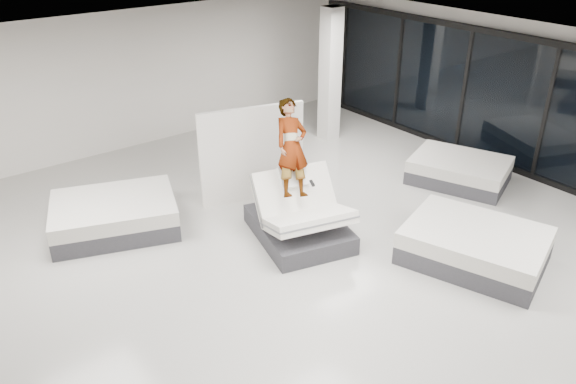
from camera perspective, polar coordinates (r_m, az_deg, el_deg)
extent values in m
plane|color=#B0ADA6|center=(9.01, 3.91, -8.64)|extent=(14.00, 14.00, 0.00)
plane|color=black|center=(7.60, 4.68, 11.33)|extent=(14.00, 14.00, 0.00)
cube|color=silver|center=(13.83, -15.71, 10.83)|extent=(12.00, 0.04, 3.20)
cube|color=silver|center=(12.74, 25.10, 7.90)|extent=(0.04, 14.00, 3.20)
cube|color=#36363B|center=(9.92, 1.09, -3.76)|extent=(1.84, 2.17, 0.33)
cube|color=white|center=(9.80, 0.63, -0.19)|extent=(1.55, 1.08, 0.86)
cube|color=slate|center=(9.80, 0.63, -0.19)|extent=(1.53, 0.96, 0.77)
cube|color=white|center=(9.39, 2.15, -2.84)|extent=(1.60, 1.28, 0.48)
cube|color=slate|center=(9.39, 2.15, -2.84)|extent=(1.61, 1.25, 0.32)
cube|color=silver|center=(9.68, 0.54, 1.62)|extent=(0.58, 0.46, 0.38)
imported|color=slate|center=(9.66, 0.43, 2.61)|extent=(1.03, 1.79, 1.16)
cube|color=black|center=(9.54, 2.47, 0.90)|extent=(0.08, 0.15, 0.08)
cube|color=silver|center=(10.91, -3.64, 3.85)|extent=(2.04, 0.65, 1.90)
cube|color=#36363B|center=(12.43, 16.92, 1.62)|extent=(2.03, 2.30, 0.29)
cube|color=white|center=(12.33, 17.08, 2.73)|extent=(2.03, 2.30, 0.24)
cube|color=#36363B|center=(9.77, 18.29, -5.87)|extent=(2.23, 2.56, 0.32)
cube|color=white|center=(9.61, 18.54, -4.39)|extent=(2.23, 2.56, 0.27)
cube|color=#36363B|center=(10.62, -17.10, -2.88)|extent=(2.54, 2.22, 0.32)
cube|color=white|center=(10.48, -17.32, -1.49)|extent=(2.54, 2.22, 0.27)
cube|color=silver|center=(13.83, 4.30, 11.75)|extent=(0.40, 0.40, 3.20)
cube|color=#1F2934|center=(12.69, 24.75, 7.19)|extent=(0.06, 13.40, 2.80)
cube|color=black|center=(13.18, 23.59, 1.53)|extent=(0.12, 13.40, 0.12)
cube|color=black|center=(12.34, 26.03, 13.31)|extent=(0.12, 13.40, 0.12)
cube|color=black|center=(12.69, 24.75, 7.19)|extent=(0.09, 0.08, 2.80)
cube|color=black|center=(13.66, 17.49, 9.74)|extent=(0.09, 0.08, 2.80)
cube|color=black|center=(14.84, 11.20, 11.80)|extent=(0.09, 0.08, 2.80)
cube|color=black|center=(16.18, 5.83, 13.43)|extent=(0.09, 0.08, 2.80)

